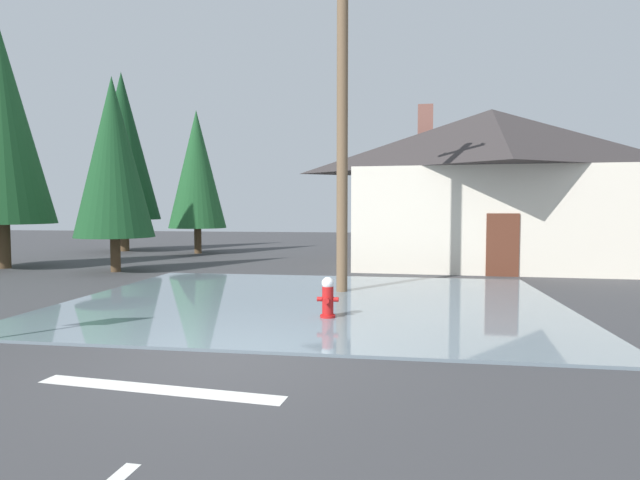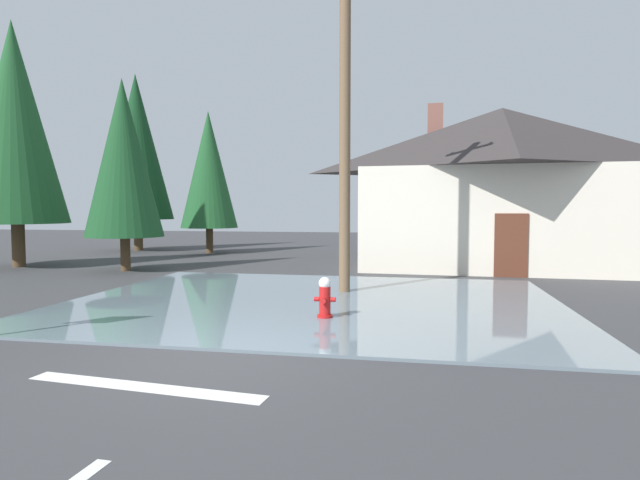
% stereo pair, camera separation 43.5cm
% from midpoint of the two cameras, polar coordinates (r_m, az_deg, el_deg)
% --- Properties ---
extents(ground_plane, '(80.00, 80.00, 0.10)m').
position_cam_midpoint_polar(ground_plane, '(7.92, -9.83, -12.67)').
color(ground_plane, '#38383A').
extents(flood_puddle, '(10.97, 8.70, 0.05)m').
position_cam_midpoint_polar(flood_puddle, '(12.03, 0.39, -6.70)').
color(flood_puddle, slate).
rests_on(flood_puddle, ground).
extents(lane_stop_bar, '(3.16, 0.60, 0.01)m').
position_cam_midpoint_polar(lane_stop_bar, '(6.77, -16.96, -15.12)').
color(lane_stop_bar, silver).
rests_on(lane_stop_bar, ground).
extents(fire_hydrant, '(0.42, 0.36, 0.83)m').
position_cam_midpoint_polar(fire_hydrant, '(10.08, 1.78, -6.46)').
color(fire_hydrant, red).
rests_on(fire_hydrant, ground).
extents(utility_pole, '(1.60, 0.28, 9.28)m').
position_cam_midpoint_polar(utility_pole, '(13.40, 3.71, 14.95)').
color(utility_pole, brown).
rests_on(utility_pole, ground).
extents(house, '(10.71, 7.44, 6.31)m').
position_cam_midpoint_polar(house, '(20.59, 19.73, 5.71)').
color(house, silver).
rests_on(house, ground).
extents(pine_tree_tall_left, '(3.59, 3.59, 8.97)m').
position_cam_midpoint_polar(pine_tree_tall_left, '(28.42, -19.00, 9.57)').
color(pine_tree_tall_left, '#4C3823').
rests_on(pine_tree_tall_left, ground).
extents(pine_tree_mid_left, '(3.58, 3.58, 8.96)m').
position_cam_midpoint_polar(pine_tree_mid_left, '(22.25, -29.95, 11.06)').
color(pine_tree_mid_left, '#4C3823').
rests_on(pine_tree_mid_left, ground).
extents(pine_tree_short_left, '(2.73, 2.73, 6.83)m').
position_cam_midpoint_polar(pine_tree_short_left, '(25.81, -11.60, 7.53)').
color(pine_tree_short_left, '#4C3823').
rests_on(pine_tree_short_left, ground).
extents(pine_tree_far_center, '(2.63, 2.63, 6.58)m').
position_cam_midpoint_polar(pine_tree_far_center, '(19.13, -20.10, 8.40)').
color(pine_tree_far_center, '#4C3823').
rests_on(pine_tree_far_center, ground).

